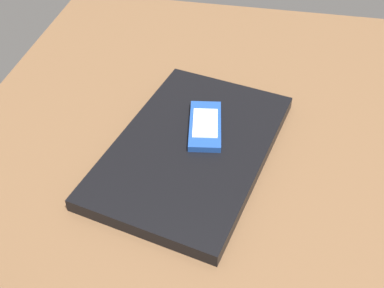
# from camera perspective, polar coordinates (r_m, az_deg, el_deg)

# --- Properties ---
(desk_surface) EXTENTS (1.20, 0.80, 0.03)m
(desk_surface) POSITION_cam_1_polar(r_m,az_deg,el_deg) (0.69, -0.28, -7.25)
(desk_surface) COLOR brown
(desk_surface) RESTS_ON ground
(laptop_closed) EXTENTS (0.39, 0.30, 0.02)m
(laptop_closed) POSITION_cam_1_polar(r_m,az_deg,el_deg) (0.73, -0.00, -0.53)
(laptop_closed) COLOR black
(laptop_closed) RESTS_ON desk_surface
(cell_phone_on_laptop) EXTENTS (0.12, 0.07, 0.01)m
(cell_phone_on_laptop) POSITION_cam_1_polar(r_m,az_deg,el_deg) (0.75, 1.68, 2.26)
(cell_phone_on_laptop) COLOR #1E479E
(cell_phone_on_laptop) RESTS_ON laptop_closed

